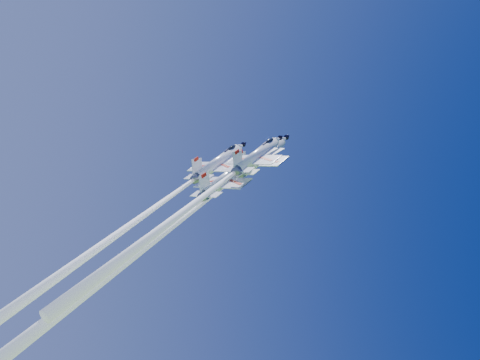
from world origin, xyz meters
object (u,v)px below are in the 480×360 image
jet_left (132,224)px  jet_right (198,200)px  jet_lead (172,226)px  jet_slot (178,215)px

jet_left → jet_right: 11.91m
jet_lead → jet_left: bearing=-159.2°
jet_left → jet_right: jet_left is taller
jet_lead → jet_slot: bearing=50.2°
jet_lead → jet_left: (-4.64, 5.04, 0.56)m
jet_slot → jet_right: bearing=-2.1°
jet_lead → jet_right: size_ratio=1.41×
jet_lead → jet_slot: size_ratio=1.55×
jet_right → jet_slot: size_ratio=1.10×
jet_lead → jet_left: 6.87m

